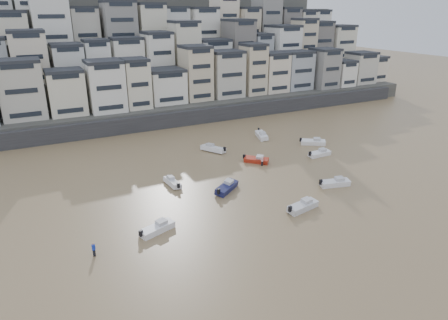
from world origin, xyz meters
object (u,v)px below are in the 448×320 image
boat_g (313,141)px  boat_h (213,148)px  boat_c (227,186)px  boat_b (335,182)px  boat_e (256,159)px  boat_f (172,182)px  boat_j (157,227)px  boat_i (262,134)px  boat_d (320,153)px  boat_a (303,205)px  person_pink (262,161)px  person_blue (94,249)px

boat_g → boat_h: (-20.19, 5.62, 0.03)m
boat_g → boat_c: bearing=-122.1°
boat_b → boat_e: size_ratio=1.08×
boat_b → boat_h: size_ratio=0.94×
boat_c → boat_f: boat_c is taller
boat_b → boat_j: (-29.56, -0.56, -0.01)m
boat_g → boat_i: bearing=162.9°
boat_e → boat_f: (-17.10, -2.44, -0.03)m
boat_j → boat_d: bearing=-0.3°
boat_b → boat_d: size_ratio=1.04×
boat_a → person_pink: (3.83, 16.80, 0.13)m
person_blue → person_pink: same height
boat_b → boat_g: (9.94, 17.79, 0.02)m
boat_f → boat_g: size_ratio=0.86×
boat_b → boat_j: 29.57m
boat_i → boat_f: bearing=-42.8°
boat_j → boat_e: bearing=13.0°
boat_g → person_pink: (-15.62, -5.12, 0.13)m
boat_b → boat_d: bearing=74.2°
boat_h → person_pink: (4.57, -10.74, 0.11)m
boat_d → boat_f: (-29.65, 0.11, -0.05)m
boat_e → person_pink: (0.17, -1.71, 0.21)m
boat_b → boat_f: (-22.94, 11.94, -0.08)m
boat_d → boat_g: 6.78m
boat_i → boat_j: 42.27m
boat_b → person_blue: 37.69m
boat_c → person_pink: size_ratio=3.16×
boat_b → person_pink: bearing=127.9°
boat_e → boat_g: (15.78, 3.41, 0.07)m
boat_c → boat_i: (19.08, 20.34, 0.04)m
boat_b → boat_c: size_ratio=0.95×
boat_f → boat_h: (12.70, 11.47, 0.12)m
boat_e → boat_j: bearing=-102.3°
boat_g → boat_e: bearing=-133.9°
boat_c → person_blue: person_blue is taller
boat_a → boat_i: (12.40, 30.65, 0.04)m
boat_a → boat_d: 22.75m
boat_b → boat_j: boat_b is taller
boat_c → person_pink: person_pink is taller
boat_b → boat_d: (6.71, 11.83, -0.03)m
boat_g → boat_j: (-39.51, -18.35, -0.03)m
boat_e → boat_i: 14.96m
boat_b → person_pink: (-5.67, 12.67, 0.16)m
boat_d → boat_e: 12.81m
boat_d → boat_h: (-16.96, 11.58, 0.08)m
boat_e → person_blue: 35.88m
boat_a → boat_f: size_ratio=1.17×
boat_d → boat_e: (-12.55, 2.55, -0.02)m
boat_d → boat_j: 38.33m
boat_j → person_blue: (-8.05, -1.71, 0.17)m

